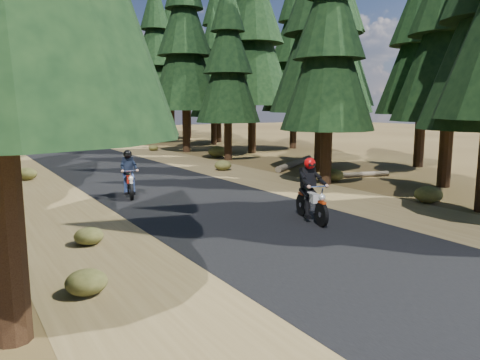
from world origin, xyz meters
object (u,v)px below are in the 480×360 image
rider_lead (312,201)px  log_far (355,175)px  log_near (295,163)px  rider_follow (129,182)px

rider_lead → log_far: bearing=-127.8°
log_near → log_far: (-0.16, -4.54, -0.04)m
log_far → rider_follow: rider_follow is taller
log_near → rider_follow: rider_follow is taller
rider_lead → rider_follow: rider_lead is taller
rider_follow → log_far: bearing=-172.9°
log_near → rider_follow: 11.02m
log_far → rider_lead: (-7.00, -5.20, 0.48)m
log_near → rider_lead: rider_lead is taller
log_near → log_far: log_near is taller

